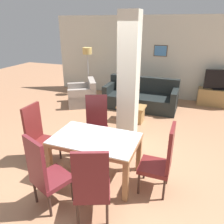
# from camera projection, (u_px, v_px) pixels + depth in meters

# --- Properties ---
(ground_plane) EXTENTS (18.00, 18.00, 0.00)m
(ground_plane) POSITION_uv_depth(u_px,v_px,m) (96.00, 174.00, 3.84)
(ground_plane) COLOR #AB7856
(back_wall) EXTENTS (7.20, 0.09, 2.70)m
(back_wall) POSITION_uv_depth(u_px,v_px,m) (153.00, 58.00, 7.42)
(back_wall) COLOR silver
(back_wall) RESTS_ON ground_plane
(divider_pillar) EXTENTS (0.40, 0.35, 2.70)m
(divider_pillar) POSITION_uv_depth(u_px,v_px,m) (128.00, 81.00, 4.52)
(divider_pillar) COLOR silver
(divider_pillar) RESTS_ON ground_plane
(dining_table) EXTENTS (1.41, 0.89, 0.73)m
(dining_table) POSITION_uv_depth(u_px,v_px,m) (95.00, 146.00, 3.62)
(dining_table) COLOR #9F6E46
(dining_table) RESTS_ON ground_plane
(dining_chair_near_right) EXTENTS (0.60, 0.60, 1.13)m
(dining_chair_near_right) POSITION_uv_depth(u_px,v_px,m) (92.00, 185.00, 2.75)
(dining_chair_near_right) COLOR maroon
(dining_chair_near_right) RESTS_ON ground_plane
(dining_chair_head_left) EXTENTS (0.46, 0.46, 1.13)m
(dining_chair_head_left) POSITION_uv_depth(u_px,v_px,m) (39.00, 134.00, 3.99)
(dining_chair_head_left) COLOR maroon
(dining_chair_head_left) RESTS_ON ground_plane
(dining_chair_near_left) EXTENTS (0.60, 0.60, 1.13)m
(dining_chair_near_left) POSITION_uv_depth(u_px,v_px,m) (45.00, 173.00, 2.98)
(dining_chair_near_left) COLOR maroon
(dining_chair_near_left) RESTS_ON ground_plane
(dining_chair_far_left) EXTENTS (0.60, 0.60, 1.13)m
(dining_chair_far_left) POSITION_uv_depth(u_px,v_px,m) (97.00, 122.00, 4.46)
(dining_chair_far_left) COLOR maroon
(dining_chair_far_left) RESTS_ON ground_plane
(dining_chair_head_right) EXTENTS (0.46, 0.46, 1.13)m
(dining_chair_head_right) POSITION_uv_depth(u_px,v_px,m) (162.00, 159.00, 3.26)
(dining_chair_head_right) COLOR maroon
(dining_chair_head_right) RESTS_ON ground_plane
(sofa) EXTENTS (2.17, 0.93, 0.90)m
(sofa) POSITION_uv_depth(u_px,v_px,m) (141.00, 98.00, 6.75)
(sofa) COLOR black
(sofa) RESTS_ON ground_plane
(armchair) EXTENTS (1.20, 1.22, 0.80)m
(armchair) POSITION_uv_depth(u_px,v_px,m) (83.00, 96.00, 7.01)
(armchair) COLOR #A39990
(armchair) RESTS_ON ground_plane
(coffee_table) EXTENTS (0.73, 0.47, 0.43)m
(coffee_table) POSITION_uv_depth(u_px,v_px,m) (131.00, 113.00, 5.85)
(coffee_table) COLOR #A97C46
(coffee_table) RESTS_ON ground_plane
(bottle) EXTENTS (0.07, 0.07, 0.22)m
(bottle) POSITION_uv_depth(u_px,v_px,m) (131.00, 103.00, 5.75)
(bottle) COLOR #194C23
(bottle) RESTS_ON coffee_table
(tv_stand) EXTENTS (1.19, 0.40, 0.54)m
(tv_stand) POSITION_uv_depth(u_px,v_px,m) (218.00, 98.00, 6.88)
(tv_stand) COLOR #A6804A
(tv_stand) RESTS_ON ground_plane
(tv_screen) EXTENTS (0.96, 0.29, 0.62)m
(tv_screen) POSITION_uv_depth(u_px,v_px,m) (221.00, 80.00, 6.66)
(tv_screen) COLOR black
(tv_screen) RESTS_ON tv_stand
(floor_lamp) EXTENTS (0.32, 0.32, 1.67)m
(floor_lamp) POSITION_uv_depth(u_px,v_px,m) (87.00, 55.00, 7.61)
(floor_lamp) COLOR #B7B7BC
(floor_lamp) RESTS_ON ground_plane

